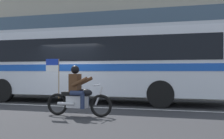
{
  "coord_description": "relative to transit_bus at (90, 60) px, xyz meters",
  "views": [
    {
      "loc": [
        5.14,
        -11.0,
        1.4
      ],
      "look_at": [
        2.07,
        -0.72,
        1.45
      ],
      "focal_mm": 46.45,
      "sensor_mm": 36.0,
      "label": 1
    }
  ],
  "objects": [
    {
      "name": "motorcycle_with_rider",
      "position": [
        1.11,
        -3.96,
        -1.22
      ],
      "size": [
        2.2,
        0.64,
        1.78
      ],
      "color": "black",
      "rests_on": "ground_plane"
    },
    {
      "name": "lane_center_stripe",
      "position": [
        -0.48,
        -1.79,
        -1.88
      ],
      "size": [
        26.6,
        0.14,
        0.01
      ],
      "primitive_type": "cube",
      "color": "silver",
      "rests_on": "ground_plane"
    },
    {
      "name": "ground_plane",
      "position": [
        -0.48,
        -1.19,
        -1.88
      ],
      "size": [
        60.0,
        60.0,
        0.0
      ],
      "primitive_type": "plane",
      "color": "#2B2B2D"
    },
    {
      "name": "sidewalk_curb",
      "position": [
        -0.48,
        3.91,
        -1.81
      ],
      "size": [
        28.0,
        3.8,
        0.15
      ],
      "primitive_type": "cube",
      "color": "#A39E93",
      "rests_on": "ground_plane"
    },
    {
      "name": "fire_hydrant",
      "position": [
        -6.09,
        2.43,
        -1.37
      ],
      "size": [
        0.22,
        0.3,
        0.75
      ],
      "color": "#4C8C3F",
      "rests_on": "sidewalk_curb"
    },
    {
      "name": "transit_bus",
      "position": [
        0.0,
        0.0,
        0.0
      ],
      "size": [
        12.02,
        2.66,
        3.22
      ],
      "color": "silver",
      "rests_on": "ground_plane"
    }
  ]
}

